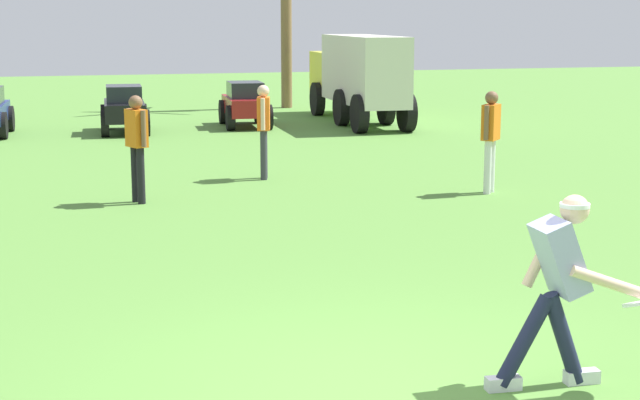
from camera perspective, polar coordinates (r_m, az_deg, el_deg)
ground_plane at (r=7.17m, az=3.51°, el=-11.25°), size 80.00×80.00×0.00m
frisbee_thrower at (r=7.27m, az=13.68°, el=-4.57°), size 1.09×0.51×1.42m
frisbee_in_flight at (r=7.40m, az=18.14°, el=-5.72°), size 0.31×0.31×0.10m
teammate_near_sideline at (r=14.33m, az=-10.61°, el=3.54°), size 0.31×0.48×1.56m
teammate_midfield at (r=16.23m, az=-3.30°, el=4.51°), size 0.28×0.49×1.56m
teammate_deep at (r=15.11m, az=9.90°, el=3.92°), size 0.39×0.40×1.56m
parked_car_slot_c at (r=23.24m, az=-11.32°, el=5.25°), size 1.22×2.25×1.10m
parked_car_slot_d at (r=24.12m, az=-4.39°, el=5.61°), size 1.24×2.26×1.10m
box_truck at (r=24.96m, az=2.22°, el=7.34°), size 1.63×5.95×2.20m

